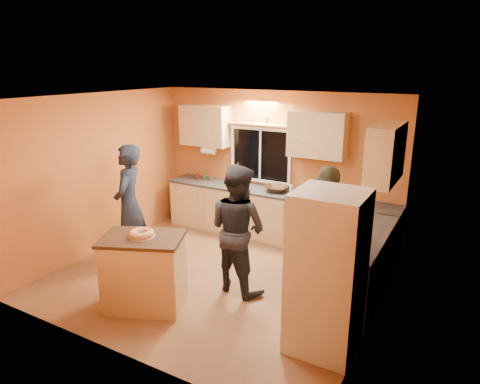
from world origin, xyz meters
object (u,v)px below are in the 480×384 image
Objects in this scene: person_center at (238,229)px; person_right at (324,233)px; person_left at (129,204)px; island at (144,271)px; refrigerator at (327,273)px.

person_right reaches higher than person_center.
island is at bearing 24.35° from person_left.
person_left reaches higher than refrigerator.
refrigerator reaches higher than person_center.
refrigerator is 0.96× the size of person_left.
person_right reaches higher than island.
person_right is at bearing 110.31° from refrigerator.
refrigerator is at bearing -130.72° from person_right.
island is at bearing -172.06° from refrigerator.
person_left is at bearing 12.85° from person_center.
person_right is at bearing -147.26° from person_center.
person_left is at bearing 169.17° from refrigerator.
refrigerator is 1.00× the size of person_right.
person_center is (0.81, 0.98, 0.40)m from island.
island is at bearing 62.75° from person_center.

